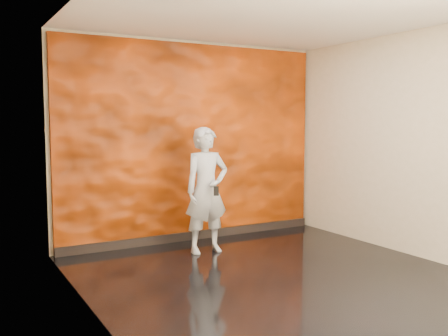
% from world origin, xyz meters
% --- Properties ---
extents(room, '(4.02, 4.02, 2.81)m').
position_xyz_m(room, '(0.00, 0.00, 1.40)').
color(room, black).
rests_on(room, ground).
extents(feature_wall, '(3.90, 0.06, 2.75)m').
position_xyz_m(feature_wall, '(0.00, 1.96, 1.38)').
color(feature_wall, '#E44A06').
rests_on(feature_wall, ground).
extents(baseboard, '(3.90, 0.04, 0.12)m').
position_xyz_m(baseboard, '(0.00, 1.92, 0.06)').
color(baseboard, black).
rests_on(baseboard, ground).
extents(man, '(0.60, 0.40, 1.61)m').
position_xyz_m(man, '(-0.18, 1.23, 0.80)').
color(man, '#9398A0').
rests_on(man, ground).
extents(phone, '(0.07, 0.03, 0.12)m').
position_xyz_m(phone, '(-0.17, 1.00, 0.82)').
color(phone, black).
rests_on(phone, man).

